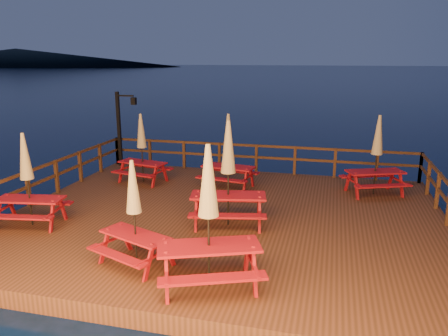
# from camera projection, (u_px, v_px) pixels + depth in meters

# --- Properties ---
(ground) EXTENTS (500.00, 500.00, 0.00)m
(ground) POSITION_uv_depth(u_px,v_px,m) (226.00, 228.00, 12.38)
(ground) COLOR black
(ground) RESTS_ON ground
(deck) EXTENTS (12.00, 10.00, 0.40)m
(deck) POSITION_uv_depth(u_px,v_px,m) (226.00, 222.00, 12.33)
(deck) COLOR #412515
(deck) RESTS_ON ground
(deck_piles) EXTENTS (11.44, 9.44, 1.40)m
(deck_piles) POSITION_uv_depth(u_px,v_px,m) (226.00, 238.00, 12.45)
(deck_piles) COLOR #371A11
(deck_piles) RESTS_ON ground
(railing) EXTENTS (11.80, 9.75, 1.10)m
(railing) POSITION_uv_depth(u_px,v_px,m) (239.00, 173.00, 13.76)
(railing) COLOR #371A11
(railing) RESTS_ON deck
(lamp_post) EXTENTS (0.85, 0.18, 3.00)m
(lamp_post) POSITION_uv_depth(u_px,v_px,m) (122.00, 122.00, 17.39)
(lamp_post) COLOR black
(lamp_post) RESTS_ON deck
(headland_left) EXTENTS (180.00, 84.00, 9.00)m
(headland_left) POSITION_uv_depth(u_px,v_px,m) (16.00, 57.00, 227.75)
(headland_left) COLOR black
(headland_left) RESTS_ON ground
(picnic_table_0) EXTENTS (1.96, 1.70, 2.52)m
(picnic_table_0) POSITION_uv_depth(u_px,v_px,m) (228.00, 150.00, 14.56)
(picnic_table_0) COLOR maroon
(picnic_table_0) RESTS_ON deck
(picnic_table_1) EXTENTS (2.23, 1.96, 2.79)m
(picnic_table_1) POSITION_uv_depth(u_px,v_px,m) (228.00, 172.00, 11.23)
(picnic_table_1) COLOR maroon
(picnic_table_1) RESTS_ON deck
(picnic_table_2) EXTENTS (1.98, 1.82, 2.30)m
(picnic_table_2) POSITION_uv_depth(u_px,v_px,m) (134.00, 212.00, 9.09)
(picnic_table_2) COLOR maroon
(picnic_table_2) RESTS_ON deck
(picnic_table_3) EXTENTS (2.22, 2.05, 2.57)m
(picnic_table_3) POSITION_uv_depth(u_px,v_px,m) (377.00, 154.00, 13.86)
(picnic_table_3) COLOR maroon
(picnic_table_3) RESTS_ON deck
(picnic_table_4) EXTENTS (1.96, 1.72, 2.43)m
(picnic_table_4) POSITION_uv_depth(u_px,v_px,m) (142.00, 147.00, 15.26)
(picnic_table_4) COLOR maroon
(picnic_table_4) RESTS_ON deck
(picnic_table_5) EXTENTS (1.94, 1.68, 2.47)m
(picnic_table_5) POSITION_uv_depth(u_px,v_px,m) (27.00, 178.00, 11.26)
(picnic_table_5) COLOR maroon
(picnic_table_5) RESTS_ON deck
(picnic_table_6) EXTENTS (2.42, 2.23, 2.81)m
(picnic_table_6) POSITION_uv_depth(u_px,v_px,m) (209.00, 215.00, 8.15)
(picnic_table_6) COLOR maroon
(picnic_table_6) RESTS_ON deck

